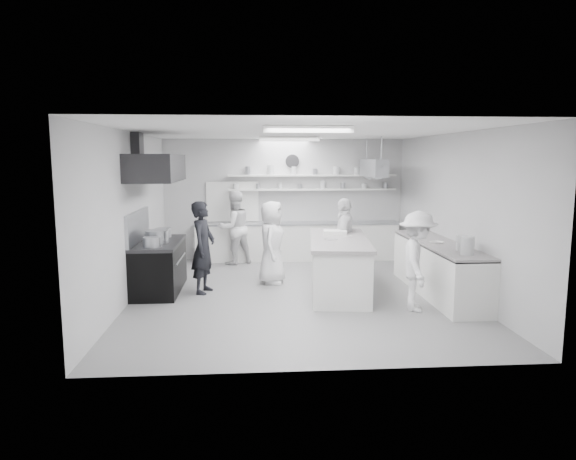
{
  "coord_description": "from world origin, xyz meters",
  "views": [
    {
      "loc": [
        -0.83,
        -9.23,
        2.53
      ],
      "look_at": [
        -0.12,
        0.6,
        1.13
      ],
      "focal_mm": 31.59,
      "sensor_mm": 36.0,
      "label": 1
    }
  ],
  "objects": [
    {
      "name": "wall_back",
      "position": [
        0.0,
        3.5,
        1.5
      ],
      "size": [
        6.0,
        0.04,
        3.0
      ],
      "primitive_type": "cube",
      "color": "silver",
      "rests_on": "floor"
    },
    {
      "name": "bowl_right",
      "position": [
        2.59,
        -0.23,
        0.97
      ],
      "size": [
        0.32,
        0.32,
        0.06
      ],
      "primitive_type": "imported",
      "rotation": [
        0.0,
        0.0,
        0.43
      ],
      "color": "white",
      "rests_on": "right_counter"
    },
    {
      "name": "bowl_island_b",
      "position": [
        1.02,
        0.35,
        1.01
      ],
      "size": [
        0.18,
        0.18,
        0.06
      ],
      "primitive_type": "imported",
      "rotation": [
        0.0,
        0.0,
        0.02
      ],
      "color": "white",
      "rests_on": "prep_island"
    },
    {
      "name": "wall_left",
      "position": [
        -3.0,
        0.0,
        1.5
      ],
      "size": [
        0.04,
        7.0,
        3.0
      ],
      "primitive_type": "cube",
      "color": "silver",
      "rests_on": "floor"
    },
    {
      "name": "prep_island",
      "position": [
        0.82,
        0.13,
        0.49
      ],
      "size": [
        1.29,
        2.76,
        0.98
      ],
      "primitive_type": "cube",
      "rotation": [
        0.0,
        0.0,
        -0.11
      ],
      "color": "white",
      "rests_on": "floor"
    },
    {
      "name": "wall_right",
      "position": [
        3.0,
        0.0,
        1.5
      ],
      "size": [
        0.04,
        7.0,
        3.0
      ],
      "primitive_type": "cube",
      "color": "silver",
      "rests_on": "floor"
    },
    {
      "name": "cook_stove",
      "position": [
        -1.74,
        0.21,
        0.87
      ],
      "size": [
        0.57,
        0.72,
        1.74
      ],
      "primitive_type": "imported",
      "rotation": [
        0.0,
        0.0,
        1.31
      ],
      "color": "black",
      "rests_on": "floor"
    },
    {
      "name": "floor",
      "position": [
        0.0,
        0.0,
        -0.01
      ],
      "size": [
        6.0,
        7.0,
        0.02
      ],
      "primitive_type": "cube",
      "color": "#989898",
      "rests_on": "ground"
    },
    {
      "name": "shelf_lower",
      "position": [
        0.7,
        3.37,
        1.75
      ],
      "size": [
        4.2,
        0.26,
        0.04
      ],
      "primitive_type": "cube",
      "color": "white",
      "rests_on": "wall_back"
    },
    {
      "name": "pass_through_window",
      "position": [
        -1.3,
        3.48,
        1.45
      ],
      "size": [
        1.3,
        0.04,
        1.0
      ],
      "primitive_type": "cube",
      "color": "black",
      "rests_on": "wall_back"
    },
    {
      "name": "wall_clock",
      "position": [
        0.2,
        3.46,
        2.45
      ],
      "size": [
        0.32,
        0.05,
        0.32
      ],
      "primitive_type": "cylinder",
      "rotation": [
        1.57,
        0.0,
        0.0
      ],
      "color": "white",
      "rests_on": "wall_back"
    },
    {
      "name": "ceiling",
      "position": [
        0.0,
        0.0,
        3.01
      ],
      "size": [
        6.0,
        7.0,
        0.02
      ],
      "primitive_type": "cube",
      "color": "white",
      "rests_on": "wall_back"
    },
    {
      "name": "cook_back",
      "position": [
        -1.24,
        2.83,
        0.88
      ],
      "size": [
        1.07,
        1.0,
        1.76
      ],
      "primitive_type": "imported",
      "rotation": [
        0.0,
        0.0,
        -2.63
      ],
      "color": "white",
      "rests_on": "floor"
    },
    {
      "name": "stove_pot",
      "position": [
        -2.6,
        0.27,
        1.05
      ],
      "size": [
        0.43,
        0.43,
        0.28
      ],
      "primitive_type": "cylinder",
      "color": "#A6A9AE",
      "rests_on": "stove"
    },
    {
      "name": "right_counter",
      "position": [
        2.65,
        -0.2,
        0.47
      ],
      "size": [
        0.74,
        3.3,
        0.94
      ],
      "primitive_type": "cube",
      "color": "white",
      "rests_on": "floor"
    },
    {
      "name": "shelf_upper",
      "position": [
        0.7,
        3.37,
        2.1
      ],
      "size": [
        4.2,
        0.26,
        0.04
      ],
      "primitive_type": "cube",
      "color": "white",
      "rests_on": "wall_back"
    },
    {
      "name": "light_fixture_front",
      "position": [
        0.0,
        -1.8,
        2.94
      ],
      "size": [
        1.3,
        0.25,
        0.1
      ],
      "primitive_type": "cube",
      "color": "white",
      "rests_on": "ceiling"
    },
    {
      "name": "back_counter",
      "position": [
        0.3,
        3.2,
        0.46
      ],
      "size": [
        5.0,
        0.6,
        0.92
      ],
      "primitive_type": "cube",
      "color": "white",
      "rests_on": "floor"
    },
    {
      "name": "exhaust_hood",
      "position": [
        -2.6,
        0.4,
        2.35
      ],
      "size": [
        0.85,
        2.0,
        0.5
      ],
      "primitive_type": "cube",
      "color": "#2A2A2C",
      "rests_on": "wall_left"
    },
    {
      "name": "pot_rack",
      "position": [
        2.0,
        2.4,
        2.3
      ],
      "size": [
        0.3,
        1.6,
        0.4
      ],
      "primitive_type": "cube",
      "color": "#A6A9AE",
      "rests_on": "ceiling"
    },
    {
      "name": "light_fixture_rear",
      "position": [
        0.0,
        1.8,
        2.94
      ],
      "size": [
        1.3,
        0.25,
        0.1
      ],
      "primitive_type": "cube",
      "color": "white",
      "rests_on": "ceiling"
    },
    {
      "name": "bowl_island_a",
      "position": [
        0.64,
        -0.01,
        1.01
      ],
      "size": [
        0.31,
        0.31,
        0.06
      ],
      "primitive_type": "imported",
      "rotation": [
        0.0,
        0.0,
        0.37
      ],
      "color": "#A6A9AE",
      "rests_on": "prep_island"
    },
    {
      "name": "stove",
      "position": [
        -2.6,
        0.4,
        0.45
      ],
      "size": [
        0.8,
        1.8,
        0.9
      ],
      "primitive_type": "cube",
      "color": "black",
      "rests_on": "floor"
    },
    {
      "name": "wall_front",
      "position": [
        0.0,
        -3.5,
        1.5
      ],
      "size": [
        6.0,
        0.04,
        3.0
      ],
      "primitive_type": "cube",
      "color": "silver",
      "rests_on": "floor"
    },
    {
      "name": "cook_island_left",
      "position": [
        -0.43,
        0.86,
        0.84
      ],
      "size": [
        0.68,
        0.91,
        1.67
      ],
      "primitive_type": "imported",
      "rotation": [
        0.0,
        0.0,
        1.38
      ],
      "color": "white",
      "rests_on": "floor"
    },
    {
      "name": "cook_right",
      "position": [
        1.91,
        -1.18,
        0.83
      ],
      "size": [
        0.87,
        1.2,
        1.67
      ],
      "primitive_type": "imported",
      "rotation": [
        0.0,
        0.0,
        1.32
      ],
      "color": "white",
      "rests_on": "floor"
    },
    {
      "name": "cook_island_right",
      "position": [
        1.08,
        0.98,
        0.86
      ],
      "size": [
        0.69,
        1.09,
        1.72
      ],
      "primitive_type": "imported",
      "rotation": [
        0.0,
        0.0,
        -1.86
      ],
      "color": "white",
      "rests_on": "floor"
    }
  ]
}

